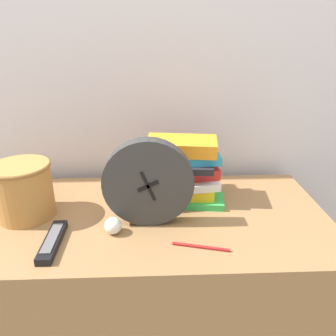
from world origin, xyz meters
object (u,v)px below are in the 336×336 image
object	(u,v)px
desk_clock	(148,183)
pen	(201,247)
tv_remote	(52,241)
crumpled_paper_ball	(113,226)
book_stack	(183,171)
basket	(23,189)

from	to	relation	value
desk_clock	pen	xyz separation A→B (m)	(0.14, -0.13, -0.12)
desk_clock	pen	size ratio (longest dim) A/B	1.74
tv_remote	crumpled_paper_ball	world-z (taller)	crumpled_paper_ball
book_stack	tv_remote	distance (m)	0.45
tv_remote	crumpled_paper_ball	size ratio (longest dim) A/B	3.69
tv_remote	desk_clock	bearing A→B (deg)	21.27
basket	pen	distance (m)	0.55
basket	desk_clock	bearing A→B (deg)	-8.66
desk_clock	book_stack	size ratio (longest dim) A/B	0.97
pen	desk_clock	bearing A→B (deg)	136.51
desk_clock	book_stack	bearing A→B (deg)	52.85
book_stack	pen	size ratio (longest dim) A/B	1.79
book_stack	basket	distance (m)	0.49
crumpled_paper_ball	pen	distance (m)	0.25
tv_remote	crumpled_paper_ball	distance (m)	0.16
book_stack	crumpled_paper_ball	bearing A→B (deg)	-136.70
desk_clock	book_stack	distance (m)	0.19
desk_clock	crumpled_paper_ball	world-z (taller)	desk_clock
basket	tv_remote	distance (m)	0.21
desk_clock	basket	xyz separation A→B (m)	(-0.37, 0.06, -0.04)
desk_clock	crumpled_paper_ball	distance (m)	0.15
basket	crumpled_paper_ball	world-z (taller)	basket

